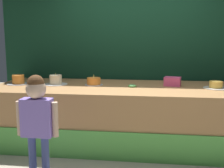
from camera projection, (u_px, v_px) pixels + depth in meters
name	position (u px, v px, depth m)	size (l,w,h in m)	color
ground_plane	(129.00, 161.00, 3.46)	(12.00, 12.00, 0.00)	#ADA38E
stage_platform	(132.00, 115.00, 4.07)	(4.13, 1.40, 0.85)	#B27F4C
curtain_backdrop	(135.00, 36.00, 4.66)	(4.70, 0.08, 3.16)	#113823
child_figure	(37.00, 114.00, 2.84)	(0.45, 0.21, 1.17)	#3F4C8C
pink_box	(172.00, 81.00, 4.05)	(0.23, 0.18, 0.13)	#E14E86
donut	(132.00, 86.00, 3.96)	(0.12, 0.12, 0.03)	#59B259
cake_far_left	(18.00, 80.00, 4.21)	(0.35, 0.35, 0.14)	silver
cake_left	(56.00, 80.00, 4.16)	(0.35, 0.35, 0.18)	white
cake_center	(94.00, 82.00, 4.12)	(0.27, 0.27, 0.17)	silver
cake_right	(216.00, 85.00, 3.83)	(0.34, 0.34, 0.10)	white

